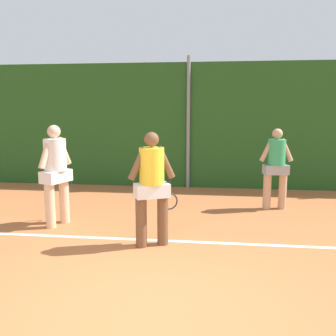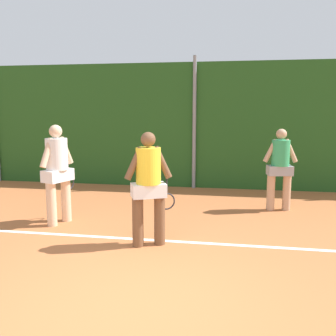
{
  "view_description": "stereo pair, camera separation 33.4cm",
  "coord_description": "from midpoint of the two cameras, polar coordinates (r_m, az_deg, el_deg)",
  "views": [
    {
      "loc": [
        0.7,
        -3.78,
        2.21
      ],
      "look_at": [
        -0.14,
        3.08,
        1.1
      ],
      "focal_mm": 39.83,
      "sensor_mm": 36.0,
      "label": 1
    },
    {
      "loc": [
        1.03,
        -3.73,
        2.21
      ],
      "look_at": [
        -0.14,
        3.08,
        1.1
      ],
      "focal_mm": 39.83,
      "sensor_mm": 36.0,
      "label": 2
    }
  ],
  "objects": [
    {
      "name": "ground_plane",
      "position": [
        6.18,
        1.13,
        -11.78
      ],
      "size": [
        31.98,
        31.98,
        0.0
      ],
      "primitive_type": "plane",
      "color": "#B76638"
    },
    {
      "name": "hedge_fence_backdrop",
      "position": [
        10.46,
        5.05,
        6.42
      ],
      "size": [
        20.79,
        0.25,
        3.44
      ],
      "primitive_type": "cube",
      "color": "#23511E",
      "rests_on": "ground_plane"
    },
    {
      "name": "fence_post_center",
      "position": [
        10.28,
        4.98,
        6.83
      ],
      "size": [
        0.1,
        0.1,
        3.6
      ],
      "primitive_type": "cylinder",
      "color": "gray",
      "rests_on": "ground_plane"
    },
    {
      "name": "court_baseline_paint",
      "position": [
        6.37,
        1.4,
        -11.1
      ],
      "size": [
        15.19,
        0.1,
        0.01
      ],
      "primitive_type": "cube",
      "color": "white",
      "rests_on": "ground_plane"
    },
    {
      "name": "player_foreground_near",
      "position": [
        5.92,
        -1.36,
        -2.31
      ],
      "size": [
        0.76,
        0.51,
        1.84
      ],
      "rotation": [
        0.0,
        0.0,
        0.42
      ],
      "color": "brown",
      "rests_on": "ground_plane"
    },
    {
      "name": "player_midcourt",
      "position": [
        7.33,
        -15.32,
        -0.15
      ],
      "size": [
        0.51,
        0.83,
        1.9
      ],
      "rotation": [
        0.0,
        0.0,
        1.2
      ],
      "color": "beige",
      "rests_on": "ground_plane"
    },
    {
      "name": "player_backcourt_far",
      "position": [
        8.42,
        17.86,
        0.43
      ],
      "size": [
        0.74,
        0.38,
        1.78
      ],
      "rotation": [
        0.0,
        0.0,
        0.16
      ],
      "color": "tan",
      "rests_on": "ground_plane"
    }
  ]
}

